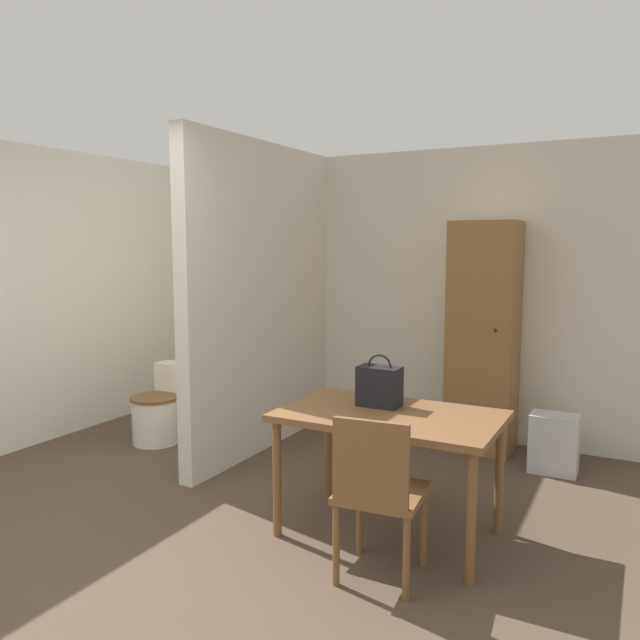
{
  "coord_description": "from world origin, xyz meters",
  "views": [
    {
      "loc": [
        2.38,
        -1.93,
        1.69
      ],
      "look_at": [
        0.42,
        1.78,
        1.18
      ],
      "focal_mm": 35.0,
      "sensor_mm": 36.0,
      "label": 1
    }
  ],
  "objects_px": {
    "dining_table": "(390,425)",
    "wooden_chair": "(378,490)",
    "wooden_cabinet": "(483,337)",
    "toilet": "(160,411)",
    "handbag": "(379,386)",
    "space_heater": "(554,443)"
  },
  "relations": [
    {
      "from": "wooden_chair",
      "to": "handbag",
      "type": "relative_size",
      "value": 2.76
    },
    {
      "from": "handbag",
      "to": "toilet",
      "type": "bearing_deg",
      "value": 165.34
    },
    {
      "from": "dining_table",
      "to": "handbag",
      "type": "relative_size",
      "value": 3.96
    },
    {
      "from": "handbag",
      "to": "space_heater",
      "type": "bearing_deg",
      "value": 59.31
    },
    {
      "from": "toilet",
      "to": "space_heater",
      "type": "relative_size",
      "value": 1.48
    },
    {
      "from": "toilet",
      "to": "wooden_cabinet",
      "type": "distance_m",
      "value": 2.8
    },
    {
      "from": "space_heater",
      "to": "wooden_cabinet",
      "type": "bearing_deg",
      "value": 154.68
    },
    {
      "from": "toilet",
      "to": "handbag",
      "type": "relative_size",
      "value": 2.07
    },
    {
      "from": "toilet",
      "to": "handbag",
      "type": "bearing_deg",
      "value": -14.66
    },
    {
      "from": "dining_table",
      "to": "handbag",
      "type": "distance_m",
      "value": 0.25
    },
    {
      "from": "wooden_chair",
      "to": "wooden_cabinet",
      "type": "xyz_separation_m",
      "value": [
        -0.04,
        2.31,
        0.46
      ]
    },
    {
      "from": "dining_table",
      "to": "wooden_cabinet",
      "type": "height_order",
      "value": "wooden_cabinet"
    },
    {
      "from": "dining_table",
      "to": "wooden_chair",
      "type": "bearing_deg",
      "value": -74.48
    },
    {
      "from": "wooden_chair",
      "to": "toilet",
      "type": "xyz_separation_m",
      "value": [
        -2.53,
        1.22,
        -0.21
      ]
    },
    {
      "from": "handbag",
      "to": "space_heater",
      "type": "distance_m",
      "value": 1.74
    },
    {
      "from": "space_heater",
      "to": "handbag",
      "type": "bearing_deg",
      "value": -120.69
    },
    {
      "from": "wooden_chair",
      "to": "toilet",
      "type": "bearing_deg",
      "value": 148.86
    },
    {
      "from": "dining_table",
      "to": "wooden_chair",
      "type": "height_order",
      "value": "wooden_chair"
    },
    {
      "from": "wooden_chair",
      "to": "handbag",
      "type": "bearing_deg",
      "value": 106.72
    },
    {
      "from": "wooden_chair",
      "to": "dining_table",
      "type": "bearing_deg",
      "value": 100.1
    },
    {
      "from": "dining_table",
      "to": "toilet",
      "type": "relative_size",
      "value": 1.92
    },
    {
      "from": "wooden_cabinet",
      "to": "dining_table",
      "type": "bearing_deg",
      "value": -93.31
    }
  ]
}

